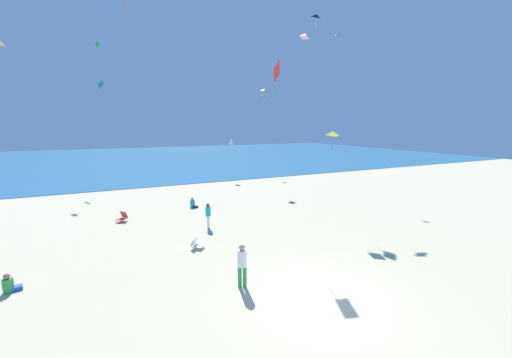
{
  "coord_description": "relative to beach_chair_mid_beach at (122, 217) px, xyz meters",
  "views": [
    {
      "loc": [
        -6.07,
        -7.72,
        6.06
      ],
      "look_at": [
        0.0,
        5.51,
        3.44
      ],
      "focal_mm": 20.49,
      "sensor_mm": 36.0,
      "label": 1
    }
  ],
  "objects": [
    {
      "name": "ground_plane",
      "position": [
        6.37,
        -2.39,
        -0.29
      ],
      "size": [
        120.0,
        120.0,
        0.0
      ],
      "primitive_type": "plane",
      "color": "beige"
    },
    {
      "name": "ocean_water",
      "position": [
        6.37,
        40.58,
        -0.27
      ],
      "size": [
        120.0,
        60.0,
        0.05
      ],
      "primitive_type": "cube",
      "color": "teal",
      "rests_on": "ground_plane"
    },
    {
      "name": "beach_chair_mid_beach",
      "position": [
        0.0,
        0.0,
        0.0
      ],
      "size": [
        0.79,
        0.78,
        0.65
      ],
      "rotation": [
        0.0,
        0.0,
        3.87
      ],
      "color": "#D13D3D",
      "rests_on": "ground_plane"
    },
    {
      "name": "beach_chair_near_camera",
      "position": [
        3.37,
        -6.23,
        -0.06
      ],
      "size": [
        0.78,
        0.78,
        0.52
      ],
      "rotation": [
        0.0,
        0.0,
        5.6
      ],
      "color": "white",
      "rests_on": "ground_plane"
    },
    {
      "name": "person_0",
      "position": [
        4.11,
        -10.55,
        0.71
      ],
      "size": [
        0.48,
        0.48,
        1.73
      ],
      "rotation": [
        0.0,
        0.0,
        0.99
      ],
      "color": "green",
      "rests_on": "ground_plane"
    },
    {
      "name": "person_1",
      "position": [
        4.72,
        -3.56,
        0.59
      ],
      "size": [
        0.4,
        0.4,
        1.53
      ],
      "rotation": [
        0.0,
        0.0,
        5.89
      ],
      "color": "white",
      "rests_on": "ground_plane"
    },
    {
      "name": "person_2",
      "position": [
        4.9,
        1.41,
        -0.01
      ],
      "size": [
        0.62,
        0.67,
        0.76
      ],
      "rotation": [
        0.0,
        0.0,
        5.37
      ],
      "color": "#19ADB2",
      "rests_on": "ground_plane"
    },
    {
      "name": "person_3",
      "position": [
        -3.87,
        -7.25,
        -0.02
      ],
      "size": [
        0.64,
        0.45,
        0.74
      ],
      "rotation": [
        0.0,
        0.0,
        0.25
      ],
      "color": "green",
      "rests_on": "ground_plane"
    },
    {
      "name": "kite_lime",
      "position": [
        17.57,
        15.29,
        9.86
      ],
      "size": [
        0.66,
        0.63,
        1.04
      ],
      "rotation": [
        0.0,
        0.0,
        4.1
      ],
      "color": "#99DB33"
    },
    {
      "name": "kite_red",
      "position": [
        8.03,
        -5.87,
        8.61
      ],
      "size": [
        0.87,
        0.86,
        2.06
      ],
      "rotation": [
        0.0,
        0.0,
        1.01
      ],
      "color": "red"
    },
    {
      "name": "kite_blue",
      "position": [
        19.74,
        3.75,
        14.38
      ],
      "size": [
        0.44,
        0.47,
        1.0
      ],
      "rotation": [
        0.0,
        0.0,
        2.05
      ],
      "color": "blue"
    },
    {
      "name": "kite_pink",
      "position": [
        13.3,
        -0.56,
        12.41
      ],
      "size": [
        0.88,
        0.98,
        1.57
      ],
      "rotation": [
        0.0,
        0.0,
        4.34
      ],
      "color": "pink"
    },
    {
      "name": "kite_purple",
      "position": [
        13.82,
        7.34,
        9.39
      ],
      "size": [
        0.79,
        0.9,
        1.51
      ],
      "rotation": [
        0.0,
        0.0,
        4.37
      ],
      "color": "purple"
    },
    {
      "name": "kite_black",
      "position": [
        14.98,
        0.46,
        14.33
      ],
      "size": [
        0.7,
        0.55,
        1.15
      ],
      "rotation": [
        0.0,
        0.0,
        0.02
      ],
      "color": "black"
    },
    {
      "name": "kite_yellow",
      "position": [
        11.73,
        -6.12,
        5.37
      ],
      "size": [
        0.66,
        0.8,
        1.14
      ],
      "rotation": [
        0.0,
        0.0,
        4.88
      ],
      "color": "yellow"
    },
    {
      "name": "kite_green",
      "position": [
        -1.11,
        14.55,
        13.85
      ],
      "size": [
        0.54,
        0.65,
        1.24
      ],
      "rotation": [
        0.0,
        0.0,
        2.35
      ],
      "color": "green"
    },
    {
      "name": "kite_white",
      "position": [
        11.61,
        11.29,
        4.12
      ],
      "size": [
        0.65,
        0.69,
        1.61
      ],
      "rotation": [
        0.0,
        0.0,
        3.03
      ],
      "color": "white"
    },
    {
      "name": "kite_teal",
      "position": [
        -1.14,
        14.73,
        10.01
      ],
      "size": [
        0.67,
        0.98,
        1.84
      ],
      "rotation": [
        0.0,
        0.0,
        2.51
      ],
      "color": "#1EADAD"
    }
  ]
}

